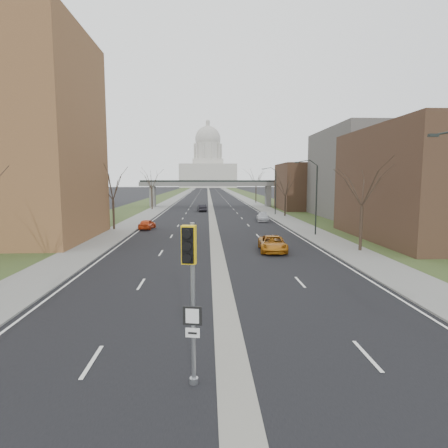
{
  "coord_description": "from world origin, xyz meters",
  "views": [
    {
      "loc": [
        -0.86,
        -10.87,
        6.46
      ],
      "look_at": [
        0.15,
        11.54,
        3.82
      ],
      "focal_mm": 30.0,
      "sensor_mm": 36.0,
      "label": 1
    }
  ],
  "objects": [
    {
      "name": "ground",
      "position": [
        0.0,
        0.0,
        0.0
      ],
      "size": [
        700.0,
        700.0,
        0.0
      ],
      "primitive_type": "plane",
      "color": "black",
      "rests_on": "ground"
    },
    {
      "name": "road_surface",
      "position": [
        0.0,
        150.0,
        0.01
      ],
      "size": [
        20.0,
        600.0,
        0.01
      ],
      "primitive_type": "cube",
      "color": "black",
      "rests_on": "ground"
    },
    {
      "name": "median_strip",
      "position": [
        0.0,
        150.0,
        0.0
      ],
      "size": [
        1.2,
        600.0,
        0.02
      ],
      "primitive_type": "cube",
      "color": "gray",
      "rests_on": "ground"
    },
    {
      "name": "sidewalk_right",
      "position": [
        12.0,
        150.0,
        0.06
      ],
      "size": [
        4.0,
        600.0,
        0.12
      ],
      "primitive_type": "cube",
      "color": "gray",
      "rests_on": "ground"
    },
    {
      "name": "sidewalk_left",
      "position": [
        -12.0,
        150.0,
        0.06
      ],
      "size": [
        4.0,
        600.0,
        0.12
      ],
      "primitive_type": "cube",
      "color": "gray",
      "rests_on": "ground"
    },
    {
      "name": "grass_verge_right",
      "position": [
        18.0,
        150.0,
        0.05
      ],
      "size": [
        8.0,
        600.0,
        0.1
      ],
      "primitive_type": "cube",
      "color": "#324620",
      "rests_on": "ground"
    },
    {
      "name": "grass_verge_left",
      "position": [
        -18.0,
        150.0,
        0.05
      ],
      "size": [
        8.0,
        600.0,
        0.1
      ],
      "primitive_type": "cube",
      "color": "#324620",
      "rests_on": "ground"
    },
    {
      "name": "commercial_block_near",
      "position": [
        24.0,
        28.0,
        6.0
      ],
      "size": [
        16.0,
        20.0,
        12.0
      ],
      "primitive_type": "cube",
      "color": "#4A3522",
      "rests_on": "ground"
    },
    {
      "name": "commercial_block_mid",
      "position": [
        28.0,
        52.0,
        7.5
      ],
      "size": [
        18.0,
        22.0,
        15.0
      ],
      "primitive_type": "cube",
      "color": "#5C5854",
      "rests_on": "ground"
    },
    {
      "name": "commercial_block_far",
      "position": [
        22.0,
        70.0,
        5.0
      ],
      "size": [
        14.0,
        14.0,
        10.0
      ],
      "primitive_type": "cube",
      "color": "#4A3522",
      "rests_on": "ground"
    },
    {
      "name": "pedestrian_bridge",
      "position": [
        0.0,
        80.0,
        4.84
      ],
      "size": [
        34.0,
        3.0,
        6.45
      ],
      "color": "slate",
      "rests_on": "ground"
    },
    {
      "name": "capitol",
      "position": [
        0.0,
        320.0,
        18.6
      ],
      "size": [
        48.0,
        42.0,
        55.75
      ],
      "color": "beige",
      "rests_on": "ground"
    },
    {
      "name": "streetlight_mid",
      "position": [
        10.99,
        32.0,
        6.95
      ],
      "size": [
        2.61,
        0.2,
        8.7
      ],
      "color": "black",
      "rests_on": "sidewalk_right"
    },
    {
      "name": "streetlight_far",
      "position": [
        10.99,
        58.0,
        6.95
      ],
      "size": [
        2.61,
        0.2,
        8.7
      ],
      "color": "black",
      "rests_on": "sidewalk_right"
    },
    {
      "name": "tree_left_b",
      "position": [
        -13.0,
        38.0,
        6.23
      ],
      "size": [
        6.75,
        6.75,
        8.81
      ],
      "color": "#382B21",
      "rests_on": "sidewalk_left"
    },
    {
      "name": "tree_left_c",
      "position": [
        -13.0,
        72.0,
        7.04
      ],
      "size": [
        7.65,
        7.65,
        9.99
      ],
      "color": "#382B21",
      "rests_on": "sidewalk_left"
    },
    {
      "name": "tree_right_a",
      "position": [
        13.0,
        22.0,
        6.64
      ],
      "size": [
        7.2,
        7.2,
        9.4
      ],
      "color": "#382B21",
      "rests_on": "sidewalk_right"
    },
    {
      "name": "tree_right_b",
      "position": [
        13.0,
        55.0,
        5.82
      ],
      "size": [
        6.3,
        6.3,
        8.22
      ],
      "color": "#382B21",
      "rests_on": "sidewalk_right"
    },
    {
      "name": "tree_right_c",
      "position": [
        13.0,
        95.0,
        7.04
      ],
      "size": [
        7.65,
        7.65,
        9.99
      ],
      "color": "#382B21",
      "rests_on": "sidewalk_right"
    },
    {
      "name": "signal_pole_median",
      "position": [
        -1.37,
        0.12,
        3.61
      ],
      "size": [
        0.63,
        0.86,
        5.18
      ],
      "rotation": [
        0.0,
        0.0,
        -0.18
      ],
      "color": "gray",
      "rests_on": "ground"
    },
    {
      "name": "car_left_near",
      "position": [
        -8.83,
        38.65,
        0.67
      ],
      "size": [
        2.04,
        4.09,
        1.34
      ],
      "primitive_type": "imported",
      "rotation": [
        0.0,
        0.0,
        3.02
      ],
      "color": "#C84116",
      "rests_on": "ground"
    },
    {
      "name": "car_left_far",
      "position": [
        -2.0,
        66.55,
        0.75
      ],
      "size": [
        2.17,
        4.7,
        1.49
      ],
      "primitive_type": "imported",
      "rotation": [
        0.0,
        0.0,
        3.27
      ],
      "color": "black",
      "rests_on": "ground"
    },
    {
      "name": "car_right_near",
      "position": [
        5.06,
        22.45,
        0.71
      ],
      "size": [
        2.7,
        5.27,
        1.42
      ],
      "primitive_type": "imported",
      "rotation": [
        0.0,
        0.0,
        -0.07
      ],
      "color": "#AC6312",
      "rests_on": "ground"
    },
    {
      "name": "car_right_mid",
      "position": [
        7.9,
        47.54,
        0.66
      ],
      "size": [
        2.19,
        4.7,
        1.33
      ],
      "primitive_type": "imported",
      "rotation": [
        0.0,
        0.0,
        -0.07
      ],
      "color": "#ACAEB4",
      "rests_on": "ground"
    }
  ]
}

